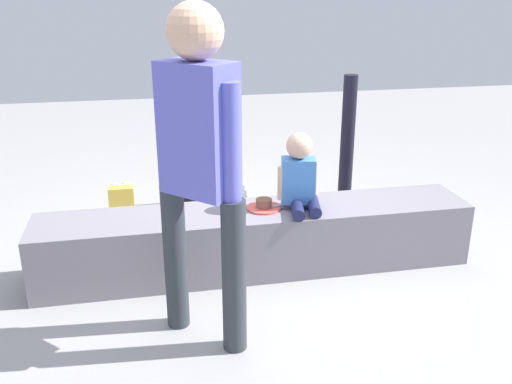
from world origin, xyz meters
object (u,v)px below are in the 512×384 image
(water_bottle_far_side, at_px, (292,205))
(handbag_black_leather, at_px, (191,190))
(child_seated, at_px, (300,176))
(adult_standing, at_px, (199,151))
(party_cup_red, at_px, (296,198))
(cake_plate, at_px, (264,205))
(gift_bag, at_px, (122,202))
(water_bottle_near_gift, at_px, (243,200))

(water_bottle_far_side, relative_size, handbag_black_leather, 0.54)
(child_seated, relative_size, handbag_black_leather, 1.28)
(adult_standing, xyz_separation_m, party_cup_red, (0.96, 1.71, -0.95))
(adult_standing, xyz_separation_m, cake_plate, (0.46, 0.69, -0.58))
(gift_bag, relative_size, handbag_black_leather, 0.77)
(water_bottle_near_gift, height_order, party_cup_red, water_bottle_near_gift)
(gift_bag, distance_m, handbag_black_leather, 0.58)
(child_seated, xyz_separation_m, handbag_black_leather, (-0.59, 1.21, -0.49))
(party_cup_red, bearing_deg, water_bottle_near_gift, -171.80)
(child_seated, height_order, cake_plate, child_seated)
(child_seated, height_order, party_cup_red, child_seated)
(cake_plate, distance_m, water_bottle_far_side, 0.95)
(child_seated, bearing_deg, water_bottle_near_gift, 100.86)
(party_cup_red, bearing_deg, handbag_black_leather, 169.75)
(gift_bag, relative_size, water_bottle_far_side, 1.44)
(handbag_black_leather, bearing_deg, cake_plate, -72.79)
(child_seated, xyz_separation_m, gift_bag, (-1.15, 1.07, -0.49))
(adult_standing, height_order, water_bottle_far_side, adult_standing)
(child_seated, bearing_deg, water_bottle_far_side, 77.43)
(water_bottle_near_gift, bearing_deg, water_bottle_far_side, -24.05)
(child_seated, bearing_deg, adult_standing, -135.84)
(water_bottle_far_side, bearing_deg, cake_plate, -117.08)
(water_bottle_near_gift, distance_m, handbag_black_leather, 0.46)
(water_bottle_far_side, bearing_deg, water_bottle_near_gift, 155.95)
(child_seated, relative_size, water_bottle_far_side, 2.39)
(adult_standing, xyz_separation_m, gift_bag, (-0.46, 1.73, -0.88))
(water_bottle_far_side, bearing_deg, child_seated, -102.57)
(gift_bag, bearing_deg, child_seated, -42.92)
(child_seated, height_order, adult_standing, adult_standing)
(adult_standing, bearing_deg, gift_bag, 105.07)
(child_seated, xyz_separation_m, party_cup_red, (0.28, 1.05, -0.56))
(water_bottle_near_gift, bearing_deg, party_cup_red, 8.20)
(adult_standing, distance_m, party_cup_red, 2.18)
(adult_standing, relative_size, handbag_black_leather, 4.45)
(child_seated, height_order, water_bottle_near_gift, child_seated)
(water_bottle_near_gift, bearing_deg, adult_standing, -106.65)
(handbag_black_leather, bearing_deg, party_cup_red, -10.25)
(cake_plate, bearing_deg, water_bottle_near_gift, 88.10)
(handbag_black_leather, bearing_deg, adult_standing, -92.92)
(adult_standing, height_order, handbag_black_leather, adult_standing)
(adult_standing, distance_m, gift_bag, 1.99)
(water_bottle_far_side, distance_m, party_cup_red, 0.26)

